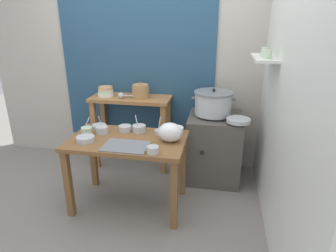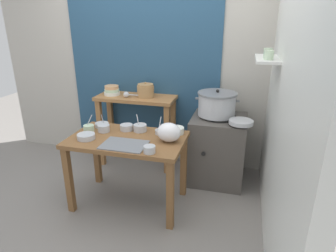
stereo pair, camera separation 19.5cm
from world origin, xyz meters
The scene contains 22 objects.
ground_plane centered at (0.00, 0.00, 0.00)m, with size 9.00×9.00×0.00m, color gray.
wall_back centered at (0.08, 1.10, 1.30)m, with size 4.40×0.12×2.60m.
wall_right centered at (1.40, 0.20, 1.30)m, with size 0.30×3.20×2.60m.
prep_table centered at (0.04, 0.00, 0.61)m, with size 1.10×0.66×0.72m.
back_shelf_table centered at (-0.18, 0.83, 0.68)m, with size 0.96×0.40×0.90m.
stove_block centered at (0.84, 0.70, 0.38)m, with size 0.60×0.61×0.78m.
steamer_pot centered at (0.80, 0.72, 0.91)m, with size 0.48×0.43×0.29m.
clay_pot centered at (-0.05, 0.83, 0.98)m, with size 0.20×0.20×0.18m.
bowl_stack_enamel centered at (-0.49, 0.83, 0.95)m, with size 0.19×0.19×0.12m.
ladle centered at (-0.26, 0.76, 0.93)m, with size 0.30×0.07×0.07m.
serving_tray centered at (0.08, -0.17, 0.72)m, with size 0.40×0.28×0.01m, color slate.
plastic_bag centered at (0.45, 0.02, 0.81)m, with size 0.22×0.18×0.18m, color white.
wide_pan centered at (1.08, 0.50, 0.80)m, with size 0.25×0.25×0.04m, color #B7BABF.
prep_bowl_0 centered at (-0.25, 0.09, 0.76)m, with size 0.12×0.12×0.07m.
prep_bowl_1 centered at (0.35, -0.26, 0.75)m, with size 0.10×0.10×0.06m.
prep_bowl_2 centered at (-0.33, 0.21, 0.74)m, with size 0.14×0.14×0.14m.
prep_bowl_3 centered at (0.32, 0.18, 0.74)m, with size 0.12×0.12×0.17m.
prep_bowl_4 centered at (-0.32, -0.13, 0.75)m, with size 0.17×0.17×0.05m.
prep_bowl_5 centered at (0.10, 0.19, 0.76)m, with size 0.13×0.13×0.17m.
prep_bowl_6 centered at (0.47, 0.23, 0.75)m, with size 0.15×0.15×0.06m.
prep_bowl_7 centered at (-0.40, 0.06, 0.76)m, with size 0.11×0.11×0.17m.
prep_bowl_8 centered at (-0.04, 0.19, 0.75)m, with size 0.13×0.13×0.06m.
Camera 1 is at (0.88, -2.42, 1.80)m, focal length 31.10 mm.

